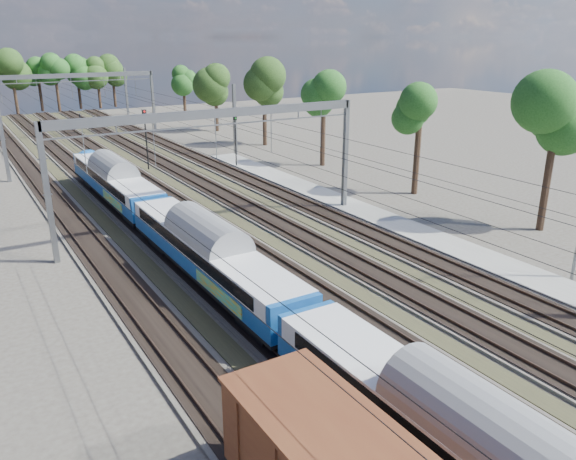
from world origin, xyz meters
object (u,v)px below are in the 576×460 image
worker (80,119)px  signal_near (146,132)px  emu_train (211,248)px  signal_far (235,134)px

worker → signal_near: signal_near is taller
signal_near → emu_train: bearing=-115.1°
signal_far → worker: bearing=116.1°
worker → signal_near: size_ratio=0.26×
emu_train → signal_near: bearing=78.1°
worker → signal_near: 39.91m
signal_far → signal_near: bearing=170.4°
emu_train → worker: size_ratio=35.62×
signal_near → signal_far: (8.56, -4.28, -0.30)m
emu_train → worker: bearing=83.5°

